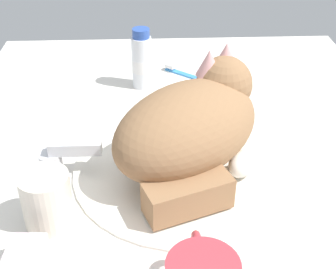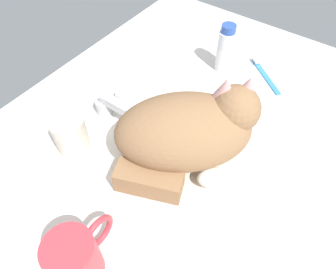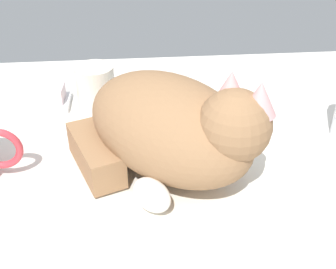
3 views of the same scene
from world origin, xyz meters
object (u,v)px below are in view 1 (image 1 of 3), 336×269
cat (193,125)px  toothpaste_bottle (142,60)px  rinse_cup (47,200)px  faucet (58,160)px  toothbrush (188,74)px  soap_bar (23,263)px

cat → toothpaste_bottle: 29.45cm
rinse_cup → cat: bearing=-60.3°
faucet → rinse_cup: rinse_cup is taller
toothbrush → rinse_cup: bearing=152.9°
cat → toothpaste_bottle: bearing=15.5°
toothpaste_bottle → toothbrush: 11.88cm
soap_bar → toothbrush: bearing=-24.0°
faucet → toothpaste_bottle: (28.96, -12.92, 3.36)cm
toothpaste_bottle → toothbrush: bearing=-68.1°
faucet → rinse_cup: (-11.00, -0.32, 1.54)cm
soap_bar → toothpaste_bottle: 51.50cm
faucet → soap_bar: faucet is taller
toothbrush → soap_bar: bearing=156.0°
rinse_cup → soap_bar: 9.72cm
faucet → rinse_cup: bearing=-178.3°
toothpaste_bottle → rinse_cup: bearing=162.5°
faucet → rinse_cup: 11.11cm
toothpaste_bottle → toothbrush: (3.97, -9.89, -5.26)cm
faucet → soap_bar: (-20.52, 1.00, 0.10)cm
soap_bar → toothpaste_bottle: (49.47, -13.92, 3.26)cm
faucet → toothbrush: 40.10cm
rinse_cup → toothpaste_bottle: bearing=-17.5°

